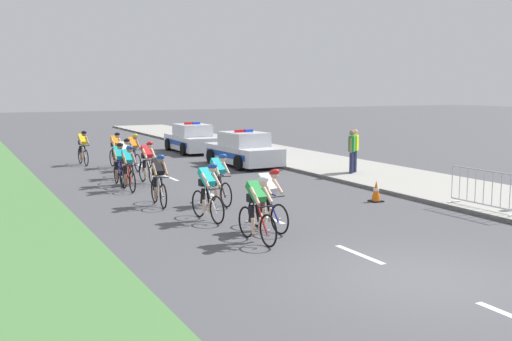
{
  "coord_description": "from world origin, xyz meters",
  "views": [
    {
      "loc": [
        -7.44,
        -8.36,
        3.44
      ],
      "look_at": [
        0.22,
        6.97,
        1.1
      ],
      "focal_mm": 43.25,
      "sensor_mm": 36.0,
      "label": 1
    }
  ],
  "objects_px": {
    "cyclist_third": "(208,191)",
    "cyclist_fourth": "(219,178)",
    "cyclist_ninth": "(125,157)",
    "spectator_back": "(352,148)",
    "crowd_barrier_front": "(484,190)",
    "cyclist_lead": "(257,208)",
    "cyclist_fifth": "(159,179)",
    "police_car_nearest": "(243,150)",
    "cyclist_eleventh": "(116,149)",
    "spectator_closest": "(355,147)",
    "cyclist_second": "(268,198)",
    "cyclist_seventh": "(147,162)",
    "traffic_cone_near": "(376,191)",
    "police_car_second": "(192,139)",
    "cyclist_sixth": "(128,167)",
    "cyclist_eighth": "(119,163)",
    "cyclist_tenth": "(133,151)",
    "cyclist_twelfth": "(83,147)"
  },
  "relations": [
    {
      "from": "cyclist_third",
      "to": "cyclist_fourth",
      "type": "relative_size",
      "value": 1.0
    },
    {
      "from": "cyclist_ninth",
      "to": "spectator_back",
      "type": "height_order",
      "value": "spectator_back"
    },
    {
      "from": "crowd_barrier_front",
      "to": "spectator_back",
      "type": "relative_size",
      "value": 1.39
    },
    {
      "from": "cyclist_lead",
      "to": "cyclist_fifth",
      "type": "distance_m",
      "value": 5.11
    },
    {
      "from": "cyclist_fourth",
      "to": "police_car_nearest",
      "type": "height_order",
      "value": "police_car_nearest"
    },
    {
      "from": "cyclist_eleventh",
      "to": "spectator_closest",
      "type": "bearing_deg",
      "value": -39.35
    },
    {
      "from": "cyclist_second",
      "to": "cyclist_seventh",
      "type": "relative_size",
      "value": 1.0
    },
    {
      "from": "cyclist_ninth",
      "to": "cyclist_eleventh",
      "type": "distance_m",
      "value": 3.21
    },
    {
      "from": "cyclist_fourth",
      "to": "cyclist_second",
      "type": "bearing_deg",
      "value": -93.7
    },
    {
      "from": "cyclist_fourth",
      "to": "traffic_cone_near",
      "type": "distance_m",
      "value": 4.75
    },
    {
      "from": "cyclist_fourth",
      "to": "police_car_second",
      "type": "relative_size",
      "value": 0.39
    },
    {
      "from": "cyclist_sixth",
      "to": "cyclist_seventh",
      "type": "relative_size",
      "value": 1.0
    },
    {
      "from": "cyclist_seventh",
      "to": "traffic_cone_near",
      "type": "distance_m",
      "value": 8.3
    },
    {
      "from": "cyclist_sixth",
      "to": "police_car_second",
      "type": "bearing_deg",
      "value": 59.29
    },
    {
      "from": "cyclist_fifth",
      "to": "cyclist_ninth",
      "type": "height_order",
      "value": "same"
    },
    {
      "from": "spectator_back",
      "to": "cyclist_sixth",
      "type": "bearing_deg",
      "value": 175.71
    },
    {
      "from": "cyclist_lead",
      "to": "police_car_second",
      "type": "relative_size",
      "value": 0.39
    },
    {
      "from": "cyclist_seventh",
      "to": "crowd_barrier_front",
      "type": "xyz_separation_m",
      "value": [
        6.7,
        -9.18,
        -0.14
      ]
    },
    {
      "from": "cyclist_second",
      "to": "traffic_cone_near",
      "type": "relative_size",
      "value": 2.68
    },
    {
      "from": "cyclist_sixth",
      "to": "cyclist_eleventh",
      "type": "height_order",
      "value": "same"
    },
    {
      "from": "cyclist_fifth",
      "to": "cyclist_third",
      "type": "bearing_deg",
      "value": -78.41
    },
    {
      "from": "cyclist_eighth",
      "to": "cyclist_eleventh",
      "type": "height_order",
      "value": "same"
    },
    {
      "from": "cyclist_lead",
      "to": "police_car_nearest",
      "type": "relative_size",
      "value": 0.39
    },
    {
      "from": "cyclist_sixth",
      "to": "cyclist_fourth",
      "type": "bearing_deg",
      "value": -64.73
    },
    {
      "from": "cyclist_third",
      "to": "cyclist_sixth",
      "type": "bearing_deg",
      "value": 96.25
    },
    {
      "from": "cyclist_fourth",
      "to": "traffic_cone_near",
      "type": "bearing_deg",
      "value": -20.92
    },
    {
      "from": "crowd_barrier_front",
      "to": "spectator_closest",
      "type": "height_order",
      "value": "spectator_closest"
    },
    {
      "from": "cyclist_eighth",
      "to": "cyclist_eleventh",
      "type": "relative_size",
      "value": 1.0
    },
    {
      "from": "cyclist_sixth",
      "to": "traffic_cone_near",
      "type": "height_order",
      "value": "cyclist_sixth"
    },
    {
      "from": "cyclist_tenth",
      "to": "cyclist_eleventh",
      "type": "xyz_separation_m",
      "value": [
        -0.44,
        1.18,
        0.0
      ]
    },
    {
      "from": "cyclist_sixth",
      "to": "cyclist_fifth",
      "type": "bearing_deg",
      "value": -88.26
    },
    {
      "from": "cyclist_ninth",
      "to": "cyclist_fourth",
      "type": "bearing_deg",
      "value": -80.45
    },
    {
      "from": "cyclist_second",
      "to": "cyclist_twelfth",
      "type": "xyz_separation_m",
      "value": [
        -1.48,
        14.8,
        0.0
      ]
    },
    {
      "from": "cyclist_fifth",
      "to": "cyclist_ninth",
      "type": "distance_m",
      "value": 5.89
    },
    {
      "from": "spectator_back",
      "to": "cyclist_fifth",
      "type": "bearing_deg",
      "value": -164.22
    },
    {
      "from": "cyclist_fifth",
      "to": "cyclist_tenth",
      "type": "height_order",
      "value": "same"
    },
    {
      "from": "cyclist_third",
      "to": "crowd_barrier_front",
      "type": "height_order",
      "value": "cyclist_third"
    },
    {
      "from": "cyclist_lead",
      "to": "crowd_barrier_front",
      "type": "xyz_separation_m",
      "value": [
        6.99,
        0.12,
        -0.14
      ]
    },
    {
      "from": "cyclist_tenth",
      "to": "spectator_closest",
      "type": "distance_m",
      "value": 9.04
    },
    {
      "from": "cyclist_fourth",
      "to": "cyclist_sixth",
      "type": "relative_size",
      "value": 1.0
    },
    {
      "from": "cyclist_fifth",
      "to": "crowd_barrier_front",
      "type": "xyz_separation_m",
      "value": [
        7.63,
        -4.95,
        -0.14
      ]
    },
    {
      "from": "cyclist_fifth",
      "to": "cyclist_tenth",
      "type": "relative_size",
      "value": 1.0
    },
    {
      "from": "cyclist_tenth",
      "to": "traffic_cone_near",
      "type": "xyz_separation_m",
      "value": [
        4.63,
        -10.17,
        -0.48
      ]
    },
    {
      "from": "cyclist_third",
      "to": "crowd_barrier_front",
      "type": "bearing_deg",
      "value": -18.98
    },
    {
      "from": "cyclist_third",
      "to": "cyclist_eighth",
      "type": "bearing_deg",
      "value": 95.17
    },
    {
      "from": "cyclist_fourth",
      "to": "traffic_cone_near",
      "type": "xyz_separation_m",
      "value": [
        4.41,
        -1.69,
        -0.48
      ]
    },
    {
      "from": "cyclist_lead",
      "to": "crowd_barrier_front",
      "type": "height_order",
      "value": "cyclist_lead"
    },
    {
      "from": "cyclist_fourth",
      "to": "police_car_nearest",
      "type": "relative_size",
      "value": 0.39
    },
    {
      "from": "cyclist_ninth",
      "to": "crowd_barrier_front",
      "type": "xyz_separation_m",
      "value": [
        7.1,
        -10.82,
        -0.14
      ]
    },
    {
      "from": "cyclist_seventh",
      "to": "cyclist_eleventh",
      "type": "bearing_deg",
      "value": 89.41
    }
  ]
}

